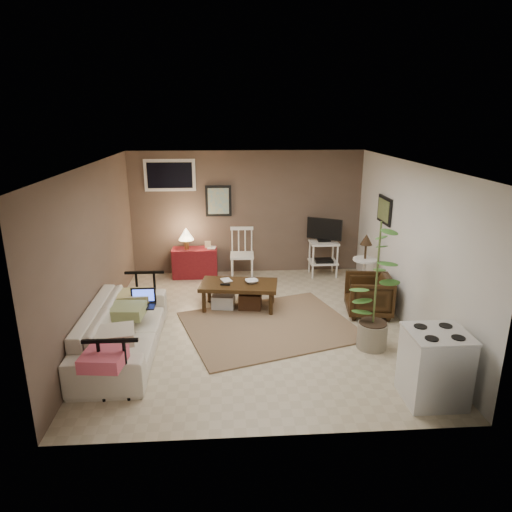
{
  "coord_description": "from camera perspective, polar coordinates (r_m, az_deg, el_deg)",
  "views": [
    {
      "loc": [
        -0.41,
        -6.25,
        3.03
      ],
      "look_at": [
        0.03,
        0.35,
        0.98
      ],
      "focal_mm": 32.0,
      "sensor_mm": 36.0,
      "label": 1
    }
  ],
  "objects": [
    {
      "name": "book_table",
      "position": [
        7.43,
        -4.3,
        -2.42
      ],
      "size": [
        0.15,
        0.06,
        0.21
      ],
      "primitive_type": "imported",
      "rotation": [
        0.0,
        0.0,
        0.34
      ],
      "color": "#3B2610",
      "rests_on": "coffee_table"
    },
    {
      "name": "art_right",
      "position": [
        7.91,
        15.77,
        5.54
      ],
      "size": [
        0.03,
        0.6,
        0.45
      ],
      "primitive_type": "cube",
      "color": "black"
    },
    {
      "name": "potted_plant",
      "position": [
        6.16,
        14.81,
        -3.15
      ],
      "size": [
        0.45,
        0.45,
        1.79
      ],
      "color": "gray",
      "rests_on": "floor"
    },
    {
      "name": "stove",
      "position": [
        5.46,
        21.41,
        -12.71
      ],
      "size": [
        0.64,
        0.59,
        0.83
      ],
      "color": "silver",
      "rests_on": "floor"
    },
    {
      "name": "sofa_pillows",
      "position": [
        6.0,
        -16.49,
        -8.06
      ],
      "size": [
        0.43,
        2.14,
        0.15
      ],
      "primitive_type": null,
      "color": "beige",
      "rests_on": "sofa"
    },
    {
      "name": "spindle_chair",
      "position": [
        8.75,
        -1.76,
        0.09
      ],
      "size": [
        0.46,
        0.46,
        0.98
      ],
      "color": "white",
      "rests_on": "floor"
    },
    {
      "name": "laptop",
      "position": [
        6.54,
        -13.94,
        -5.43
      ],
      "size": [
        0.35,
        0.25,
        0.24
      ],
      "color": "black",
      "rests_on": "sofa"
    },
    {
      "name": "floor",
      "position": [
        6.96,
        -0.08,
        -8.61
      ],
      "size": [
        5.0,
        5.0,
        0.0
      ],
      "primitive_type": "plane",
      "color": "#C1B293",
      "rests_on": "ground"
    },
    {
      "name": "bowl",
      "position": [
        7.34,
        -0.56,
        -2.61
      ],
      "size": [
        0.21,
        0.09,
        0.21
      ],
      "primitive_type": "imported",
      "rotation": [
        0.0,
        0.0,
        0.18
      ],
      "color": "#3B2610",
      "rests_on": "coffee_table"
    },
    {
      "name": "window",
      "position": [
        8.86,
        -10.72,
        9.89
      ],
      "size": [
        0.96,
        0.03,
        0.6
      ],
      "primitive_type": "cube",
      "color": "white"
    },
    {
      "name": "red_console",
      "position": [
        8.93,
        -7.73,
        -0.49
      ],
      "size": [
        0.86,
        0.38,
        0.99
      ],
      "color": "maroon",
      "rests_on": "floor"
    },
    {
      "name": "book_console",
      "position": [
        8.83,
        -6.08,
        1.65
      ],
      "size": [
        0.16,
        0.04,
        0.21
      ],
      "primitive_type": "imported",
      "rotation": [
        0.0,
        0.0,
        -0.11
      ],
      "color": "#3B2610",
      "rests_on": "red_console"
    },
    {
      "name": "coffee_table",
      "position": [
        7.43,
        -2.22,
        -4.73
      ],
      "size": [
        1.31,
        0.81,
        0.47
      ],
      "color": "#3B2610",
      "rests_on": "floor"
    },
    {
      "name": "art_back",
      "position": [
        8.87,
        -4.72,
        6.87
      ],
      "size": [
        0.5,
        0.03,
        0.6
      ],
      "primitive_type": "cube",
      "color": "black"
    },
    {
      "name": "armchair",
      "position": [
        7.41,
        13.88,
        -4.57
      ],
      "size": [
        0.72,
        0.75,
        0.69
      ],
      "primitive_type": "imported",
      "rotation": [
        0.0,
        0.0,
        -1.71
      ],
      "color": "black",
      "rests_on": "floor"
    },
    {
      "name": "side_table",
      "position": [
        8.07,
        13.47,
        -0.21
      ],
      "size": [
        0.41,
        0.41,
        1.1
      ],
      "color": "white",
      "rests_on": "floor"
    },
    {
      "name": "tv_stand",
      "position": [
        8.95,
        8.47,
        1.28
      ],
      "size": [
        0.62,
        0.44,
        1.14
      ],
      "color": "white",
      "rests_on": "floor"
    },
    {
      "name": "rug",
      "position": [
        6.91,
        1.68,
        -8.72
      ],
      "size": [
        2.85,
        2.54,
        0.02
      ],
      "primitive_type": "cube",
      "rotation": [
        0.0,
        0.0,
        0.3
      ],
      "color": "#87664E",
      "rests_on": "floor"
    },
    {
      "name": "sofa_end_rails",
      "position": [
        6.28,
        -15.19,
        -8.4
      ],
      "size": [
        0.61,
        2.25,
        0.76
      ],
      "primitive_type": null,
      "color": "black",
      "rests_on": "floor"
    },
    {
      "name": "sofa",
      "position": [
        6.28,
        -16.4,
        -7.88
      ],
      "size": [
        0.66,
        2.26,
        0.88
      ],
      "primitive_type": "imported",
      "rotation": [
        0.0,
        0.0,
        1.57
      ],
      "color": "silver",
      "rests_on": "floor"
    }
  ]
}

